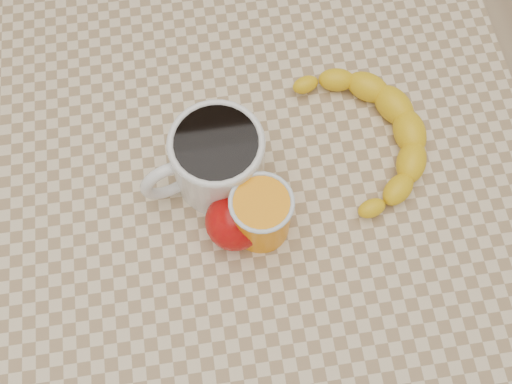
{
  "coord_description": "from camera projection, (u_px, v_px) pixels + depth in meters",
  "views": [
    {
      "loc": [
        -0.04,
        -0.28,
        1.46
      ],
      "look_at": [
        0.0,
        0.0,
        0.77
      ],
      "focal_mm": 40.0,
      "sensor_mm": 36.0,
      "label": 1
    }
  ],
  "objects": [
    {
      "name": "apple",
      "position": [
        235.0,
        221.0,
        0.72
      ],
      "size": [
        0.1,
        0.1,
        0.07
      ],
      "color": "#A60509",
      "rests_on": "table"
    },
    {
      "name": "banana",
      "position": [
        367.0,
        135.0,
        0.78
      ],
      "size": [
        0.23,
        0.3,
        0.04
      ],
      "primitive_type": null,
      "rotation": [
        0.0,
        0.0,
        0.08
      ],
      "color": "yellow",
      "rests_on": "table"
    },
    {
      "name": "ground",
      "position": [
        256.0,
        305.0,
        1.46
      ],
      "size": [
        3.0,
        3.0,
        0.0
      ],
      "primitive_type": "plane",
      "color": "tan",
      "rests_on": "ground"
    },
    {
      "name": "orange_juice_glass",
      "position": [
        261.0,
        214.0,
        0.71
      ],
      "size": [
        0.08,
        0.08,
        0.09
      ],
      "color": "orange",
      "rests_on": "table"
    },
    {
      "name": "table",
      "position": [
        256.0,
        219.0,
        0.84
      ],
      "size": [
        0.8,
        0.8,
        0.75
      ],
      "color": "beige",
      "rests_on": "ground"
    },
    {
      "name": "coffee_mug",
      "position": [
        216.0,
        159.0,
        0.73
      ],
      "size": [
        0.18,
        0.15,
        0.1
      ],
      "color": "silver",
      "rests_on": "table"
    }
  ]
}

